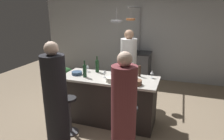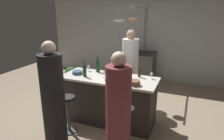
{
  "view_description": "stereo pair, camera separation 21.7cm",
  "coord_description": "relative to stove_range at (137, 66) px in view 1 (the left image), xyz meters",
  "views": [
    {
      "loc": [
        1.21,
        -3.36,
        2.13
      ],
      "look_at": [
        0.0,
        0.15,
        1.0
      ],
      "focal_mm": 32.54,
      "sensor_mm": 36.0,
      "label": 1
    },
    {
      "loc": [
        1.41,
        -3.28,
        2.13
      ],
      "look_at": [
        0.0,
        0.15,
        1.0
      ],
      "focal_mm": 32.54,
      "sensor_mm": 36.0,
      "label": 2
    }
  ],
  "objects": [
    {
      "name": "chef",
      "position": [
        0.13,
        -1.55,
        0.34
      ],
      "size": [
        0.36,
        0.36,
        1.69
      ],
      "color": "white",
      "rests_on": "ground_plane"
    },
    {
      "name": "ground_plane",
      "position": [
        0.0,
        -2.45,
        -0.45
      ],
      "size": [
        9.0,
        9.0,
        0.0
      ],
      "primitive_type": "plane",
      "color": "gray"
    },
    {
      "name": "guest_right",
      "position": [
        0.56,
        -3.43,
        0.31
      ],
      "size": [
        0.34,
        0.34,
        1.62
      ],
      "color": "brown",
      "rests_on": "ground_plane"
    },
    {
      "name": "bar_stool_right",
      "position": [
        0.55,
        -3.07,
        -0.07
      ],
      "size": [
        0.28,
        0.28,
        0.68
      ],
      "color": "#4C4C51",
      "rests_on": "ground_plane"
    },
    {
      "name": "bar_stool_left",
      "position": [
        -0.51,
        -3.07,
        -0.07
      ],
      "size": [
        0.28,
        0.28,
        0.68
      ],
      "color": "#4C4C51",
      "rests_on": "ground_plane"
    },
    {
      "name": "wine_glass_near_right_guest",
      "position": [
        -0.08,
        -2.48,
        0.56
      ],
      "size": [
        0.07,
        0.07,
        0.15
      ],
      "color": "silver",
      "rests_on": "kitchen_island"
    },
    {
      "name": "wine_glass_near_left_guest",
      "position": [
        -0.54,
        -2.25,
        0.56
      ],
      "size": [
        0.07,
        0.07,
        0.15
      ],
      "color": "silver",
      "rests_on": "kitchen_island"
    },
    {
      "name": "stove_range",
      "position": [
        0.0,
        0.0,
        0.0
      ],
      "size": [
        0.8,
        0.64,
        0.89
      ],
      "color": "#47474C",
      "rests_on": "ground_plane"
    },
    {
      "name": "potted_plant",
      "position": [
        -1.8,
        -1.02,
        -0.15
      ],
      "size": [
        0.36,
        0.36,
        0.52
      ],
      "color": "brown",
      "rests_on": "ground_plane"
    },
    {
      "name": "kitchen_island",
      "position": [
        0.0,
        -2.45,
        0.01
      ],
      "size": [
        1.8,
        0.72,
        0.9
      ],
      "color": "#332D2B",
      "rests_on": "ground_plane"
    },
    {
      "name": "wine_glass_by_chef",
      "position": [
        0.75,
        -2.23,
        0.56
      ],
      "size": [
        0.07,
        0.07,
        0.15
      ],
      "color": "silver",
      "rests_on": "kitchen_island"
    },
    {
      "name": "pepper_mill",
      "position": [
        0.52,
        -2.21,
        0.56
      ],
      "size": [
        0.05,
        0.05,
        0.21
      ],
      "primitive_type": "cylinder",
      "color": "#382319",
      "rests_on": "kitchen_island"
    },
    {
      "name": "wine_bottle_dark",
      "position": [
        0.31,
        -2.7,
        0.56
      ],
      "size": [
        0.07,
        0.07,
        0.29
      ],
      "color": "black",
      "rests_on": "kitchen_island"
    },
    {
      "name": "mixing_bowl_ceramic",
      "position": [
        0.12,
        -2.66,
        0.49
      ],
      "size": [
        0.21,
        0.21,
        0.08
      ],
      "primitive_type": "cylinder",
      "color": "silver",
      "rests_on": "kitchen_island"
    },
    {
      "name": "overhead_pot_rack",
      "position": [
        -0.08,
        -0.51,
        1.18
      ],
      "size": [
        0.59,
        1.53,
        2.17
      ],
      "color": "gray",
      "rests_on": "ground_plane"
    },
    {
      "name": "wine_bottle_green",
      "position": [
        -0.44,
        -2.57,
        0.58
      ],
      "size": [
        0.07,
        0.07,
        0.32
      ],
      "color": "#193D23",
      "rests_on": "kitchen_island"
    },
    {
      "name": "guest_left",
      "position": [
        -0.51,
        -3.44,
        0.34
      ],
      "size": [
        0.36,
        0.36,
        1.69
      ],
      "color": "black",
      "rests_on": "ground_plane"
    },
    {
      "name": "wine_bottle_red",
      "position": [
        -0.34,
        -2.22,
        0.58
      ],
      "size": [
        0.07,
        0.07,
        0.33
      ],
      "color": "#143319",
      "rests_on": "kitchen_island"
    },
    {
      "name": "mixing_bowl_wooden",
      "position": [
        0.55,
        -2.66,
        0.49
      ],
      "size": [
        0.19,
        0.19,
        0.08
      ],
      "primitive_type": "cylinder",
      "color": "brown",
      "rests_on": "kitchen_island"
    },
    {
      "name": "cutting_board",
      "position": [
        0.19,
        -2.38,
        0.46
      ],
      "size": [
        0.32,
        0.22,
        0.02
      ],
      "primitive_type": "cube",
      "color": "#997047",
      "rests_on": "kitchen_island"
    },
    {
      "name": "mixing_bowl_blue",
      "position": [
        -0.65,
        -2.5,
        0.48
      ],
      "size": [
        0.2,
        0.2,
        0.06
      ],
      "primitive_type": "cylinder",
      "color": "#334C6B",
      "rests_on": "kitchen_island"
    },
    {
      "name": "back_wall",
      "position": [
        0.0,
        0.4,
        0.85
      ],
      "size": [
        6.4,
        0.16,
        2.6
      ],
      "primitive_type": "cube",
      "color": "#B2B7BC",
      "rests_on": "ground_plane"
    }
  ]
}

